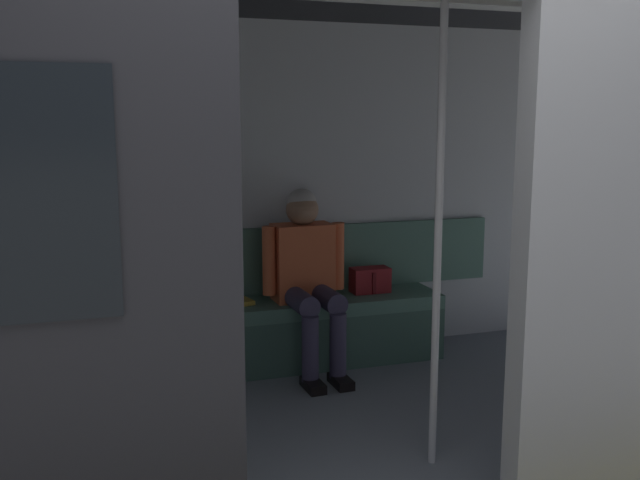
% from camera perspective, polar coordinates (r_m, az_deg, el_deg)
% --- Properties ---
extents(train_car, '(6.40, 2.50, 2.36)m').
position_cam_1_polar(train_car, '(3.52, -3.03, 8.52)').
color(train_car, silver).
rests_on(train_car, ground_plane).
extents(bench_seat, '(2.46, 0.44, 0.45)m').
position_cam_1_polar(bench_seat, '(4.58, -4.80, -6.43)').
color(bench_seat, '#4C7566').
rests_on(bench_seat, ground_plane).
extents(person_seated, '(0.55, 0.68, 1.18)m').
position_cam_1_polar(person_seated, '(4.53, -1.06, -2.34)').
color(person_seated, '#CC5933').
rests_on(person_seated, ground_plane).
extents(handbag, '(0.26, 0.15, 0.17)m').
position_cam_1_polar(handbag, '(4.84, 4.05, -3.23)').
color(handbag, maroon).
rests_on(handbag, bench_seat).
extents(book, '(0.20, 0.25, 0.03)m').
position_cam_1_polar(book, '(4.59, -6.69, -4.89)').
color(book, gold).
rests_on(book, bench_seat).
extents(grab_pole_door, '(0.04, 0.04, 2.22)m').
position_cam_1_polar(grab_pole_door, '(2.85, -7.26, -0.49)').
color(grab_pole_door, silver).
rests_on(grab_pole_door, ground_plane).
extents(grab_pole_far, '(0.04, 0.04, 2.22)m').
position_cam_1_polar(grab_pole_far, '(3.22, 9.49, 0.65)').
color(grab_pole_far, silver).
rests_on(grab_pole_far, ground_plane).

